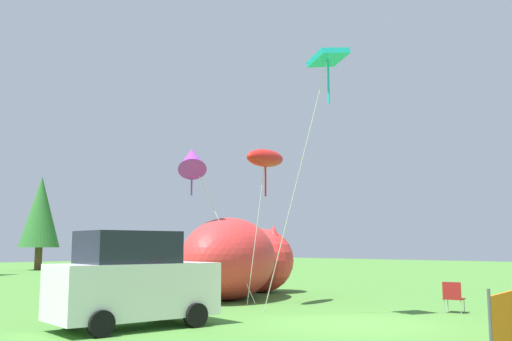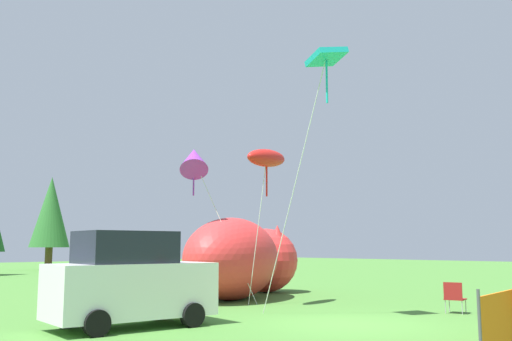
# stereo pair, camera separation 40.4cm
# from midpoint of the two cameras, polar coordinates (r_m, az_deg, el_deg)

# --- Properties ---
(ground_plane) EXTENTS (120.00, 120.00, 0.00)m
(ground_plane) POSITION_cam_midpoint_polar(r_m,az_deg,el_deg) (15.01, 8.84, -14.93)
(ground_plane) COLOR #477F33
(parked_car) EXTENTS (4.08, 2.27, 2.30)m
(parked_car) POSITION_cam_midpoint_polar(r_m,az_deg,el_deg) (14.35, -13.04, -10.73)
(parked_car) COLOR white
(parked_car) RESTS_ON ground
(folding_chair) EXTENTS (0.67, 0.67, 0.90)m
(folding_chair) POSITION_cam_midpoint_polar(r_m,az_deg,el_deg) (17.99, 18.48, -11.78)
(folding_chair) COLOR maroon
(folding_chair) RESTS_ON ground
(inflatable_cat) EXTENTS (7.72, 5.36, 2.98)m
(inflatable_cat) POSITION_cam_midpoint_polar(r_m,az_deg,el_deg) (21.99, -2.22, -9.03)
(inflatable_cat) COLOR red
(inflatable_cat) RESTS_ON ground
(kite_purple_delta) EXTENTS (2.08, 2.89, 5.77)m
(kite_purple_delta) POSITION_cam_midpoint_polar(r_m,az_deg,el_deg) (20.46, -6.97, 1.12)
(kite_purple_delta) COLOR silver
(kite_purple_delta) RESTS_ON ground
(kite_red_lizard) EXTENTS (2.40, 1.24, 5.30)m
(kite_red_lizard) POSITION_cam_midpoint_polar(r_m,az_deg,el_deg) (19.28, 0.35, 1.21)
(kite_red_lizard) COLOR silver
(kite_red_lizard) RESTS_ON ground
(kite_teal_diamond) EXTENTS (1.18, 3.14, 7.35)m
(kite_teal_diamond) POSITION_cam_midpoint_polar(r_m,az_deg,el_deg) (16.14, 6.39, 10.68)
(kite_teal_diamond) COLOR silver
(kite_teal_diamond) RESTS_ON ground
(horizon_tree_west) EXTENTS (3.21, 3.21, 7.65)m
(horizon_tree_west) POSITION_cam_midpoint_polar(r_m,az_deg,el_deg) (50.10, -20.96, -3.89)
(horizon_tree_west) COLOR brown
(horizon_tree_west) RESTS_ON ground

